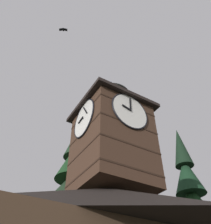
{
  "coord_description": "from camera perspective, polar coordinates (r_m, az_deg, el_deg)",
  "views": [
    {
      "loc": [
        5.49,
        8.95,
        1.45
      ],
      "look_at": [
        -1.05,
        -1.97,
        12.24
      ],
      "focal_mm": 38.92,
      "sensor_mm": 36.0,
      "label": 1
    }
  ],
  "objects": [
    {
      "name": "flying_bird_high",
      "position": [
        19.88,
        -9.88,
        18.54
      ],
      "size": [
        0.65,
        0.47,
        0.16
      ],
      "color": "black"
    },
    {
      "name": "flying_bird_low",
      "position": [
        22.44,
        6.59,
        3.13
      ],
      "size": [
        0.46,
        0.55,
        0.15
      ],
      "color": "black"
    },
    {
      "name": "clock_tower",
      "position": [
        15.89,
        1.51,
        -5.87
      ],
      "size": [
        4.81,
        4.81,
        9.13
      ],
      "color": "#422B1E",
      "rests_on": "building_main"
    }
  ]
}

